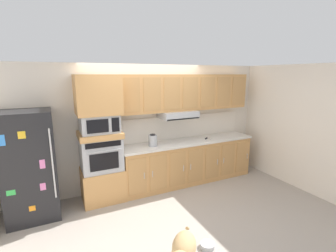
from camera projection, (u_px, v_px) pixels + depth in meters
name	position (u px, v px, depth m)	size (l,w,h in m)	color
ground_plane	(167.00, 206.00, 4.32)	(9.60, 9.60, 0.00)	#9E9389
back_kitchen_wall	(144.00, 126.00, 5.04)	(6.20, 0.12, 2.50)	beige
side_panel_right	(283.00, 124.00, 5.25)	(0.12, 7.10, 2.50)	silver
refrigerator	(30.00, 166.00, 3.84)	(0.76, 0.73, 1.76)	black
oven_base_cabinet	(103.00, 184.00, 4.50)	(0.74, 0.62, 0.60)	tan
built_in_oven	(101.00, 153.00, 4.38)	(0.70, 0.62, 0.60)	#A8AAAF
appliance_mid_shelf	(100.00, 135.00, 4.31)	(0.74, 0.62, 0.10)	tan
microwave	(99.00, 123.00, 4.26)	(0.64, 0.54, 0.32)	#A8AAAF
appliance_upper_cabinet	(97.00, 95.00, 4.16)	(0.74, 0.62, 0.68)	tan
lower_cabinet_run	(188.00, 162.00, 5.25)	(2.93, 0.63, 0.88)	tan
countertop_slab	(188.00, 141.00, 5.16)	(2.97, 0.64, 0.04)	beige
backsplash_panel	(182.00, 126.00, 5.36)	(2.97, 0.02, 0.50)	silver
upper_cabinet_with_hood	(186.00, 94.00, 5.05)	(2.93, 0.48, 0.88)	tan
screwdriver	(207.00, 138.00, 5.27)	(0.16, 0.17, 0.03)	black
electric_kettle	(153.00, 140.00, 4.73)	(0.17, 0.17, 0.24)	#A8AAAF
dog	(183.00, 252.00, 2.61)	(0.57, 0.71, 0.63)	tan
dog_food_bowl	(208.00, 245.00, 3.28)	(0.20, 0.20, 0.06)	#B2B7BC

